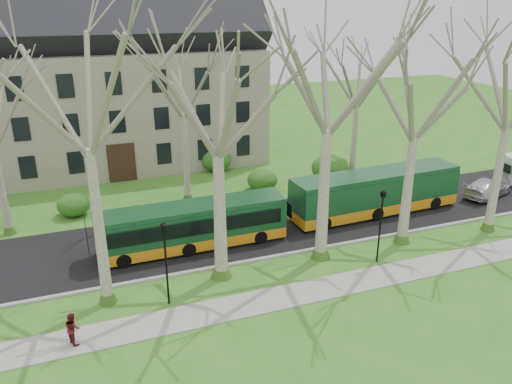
% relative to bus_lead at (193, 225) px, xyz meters
% --- Properties ---
extents(ground, '(120.00, 120.00, 0.00)m').
position_rel_bus_lead_xyz_m(ground, '(3.40, -4.41, -1.46)').
color(ground, '#317922').
rests_on(ground, ground).
extents(sidewalk, '(70.00, 2.00, 0.06)m').
position_rel_bus_lead_xyz_m(sidewalk, '(3.40, -6.91, -1.43)').
color(sidewalk, gray).
rests_on(sidewalk, ground).
extents(road, '(80.00, 8.00, 0.06)m').
position_rel_bus_lead_xyz_m(road, '(3.40, 1.09, -1.43)').
color(road, black).
rests_on(road, ground).
extents(curb, '(80.00, 0.25, 0.14)m').
position_rel_bus_lead_xyz_m(curb, '(3.40, -2.91, -1.39)').
color(curb, '#A5A39E').
rests_on(curb, ground).
extents(building, '(26.50, 12.20, 16.00)m').
position_rel_bus_lead_xyz_m(building, '(-2.60, 19.59, 6.61)').
color(building, gray).
rests_on(building, ground).
extents(tree_row_verge, '(49.00, 7.00, 14.00)m').
position_rel_bus_lead_xyz_m(tree_row_verge, '(3.40, -4.11, 5.54)').
color(tree_row_verge, gray).
rests_on(tree_row_verge, ground).
extents(tree_row_far, '(33.00, 7.00, 12.00)m').
position_rel_bus_lead_xyz_m(tree_row_far, '(2.06, 6.59, 4.54)').
color(tree_row_far, gray).
rests_on(tree_row_far, ground).
extents(lamp_row, '(36.22, 0.22, 4.30)m').
position_rel_bus_lead_xyz_m(lamp_row, '(3.40, -5.41, 1.11)').
color(lamp_row, black).
rests_on(lamp_row, ground).
extents(hedges, '(30.60, 8.60, 2.00)m').
position_rel_bus_lead_xyz_m(hedges, '(-1.27, 9.59, -0.46)').
color(hedges, '#214C15').
rests_on(hedges, ground).
extents(bus_lead, '(11.24, 2.44, 2.80)m').
position_rel_bus_lead_xyz_m(bus_lead, '(0.00, 0.00, 0.00)').
color(bus_lead, '#134523').
rests_on(bus_lead, road).
extents(bus_follow, '(12.44, 3.09, 3.09)m').
position_rel_bus_lead_xyz_m(bus_follow, '(13.11, 0.62, 0.14)').
color(bus_follow, '#134523').
rests_on(bus_follow, road).
extents(sedan, '(5.09, 3.37, 1.37)m').
position_rel_bus_lead_xyz_m(sedan, '(22.90, 0.29, -0.72)').
color(sedan, silver).
rests_on(sedan, road).
extents(pedestrian_b, '(0.79, 0.88, 1.48)m').
position_rel_bus_lead_xyz_m(pedestrian_b, '(-7.06, -7.02, -0.66)').
color(pedestrian_b, '#54131A').
rests_on(pedestrian_b, sidewalk).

